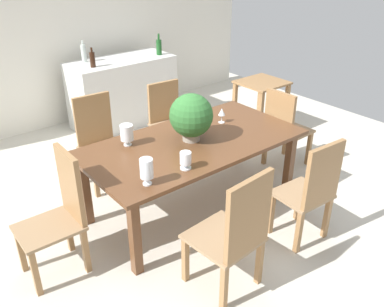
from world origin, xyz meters
name	(u,v)px	position (x,y,z in m)	size (l,w,h in m)	color
ground_plane	(175,194)	(0.00, 0.00, 0.00)	(7.04, 7.04, 0.00)	beige
back_wall	(57,30)	(0.00, 2.60, 1.30)	(6.40, 0.10, 2.60)	silver
dining_table	(193,148)	(0.00, -0.30, 0.66)	(2.06, 1.07, 0.74)	brown
chair_foot_end	(284,127)	(1.33, -0.30, 0.51)	(0.47, 0.43, 0.95)	olive
chair_head_end	(61,210)	(-1.32, -0.30, 0.54)	(0.48, 0.41, 1.02)	olive
chair_near_left	(236,231)	(-0.46, -1.34, 0.56)	(0.50, 0.51, 1.04)	olive
chair_far_right	(169,118)	(0.47, 0.74, 0.51)	(0.47, 0.51, 0.92)	olive
chair_near_right	(312,189)	(0.46, -1.32, 0.54)	(0.46, 0.43, 0.98)	olive
chair_far_left	(98,137)	(-0.46, 0.73, 0.53)	(0.46, 0.44, 0.98)	olive
flower_centerpiece	(191,116)	(0.00, -0.27, 0.98)	(0.40, 0.40, 0.45)	gray
crystal_vase_left	(127,133)	(-0.52, 0.01, 0.86)	(0.12, 0.12, 0.20)	silver
crystal_vase_center_near	(147,169)	(-0.75, -0.67, 0.87)	(0.10, 0.10, 0.22)	silver
crystal_vase_right	(186,159)	(-0.37, -0.66, 0.83)	(0.09, 0.09, 0.15)	silver
wine_glass	(222,112)	(0.50, -0.15, 0.85)	(0.07, 0.07, 0.15)	silver
kitchen_counter	(123,92)	(0.59, 2.00, 0.47)	(1.45, 0.65, 0.93)	silver
wine_bottle_clear	(92,59)	(0.12, 1.88, 1.04)	(0.07, 0.07, 0.25)	black
wine_bottle_dark	(84,53)	(0.15, 2.18, 1.05)	(0.07, 0.07, 0.28)	#B2BFB7
wine_bottle_amber	(159,47)	(1.14, 1.87, 1.05)	(0.08, 0.08, 0.29)	#194C1E
side_table	(261,95)	(1.86, 0.54, 0.55)	(0.59, 0.56, 0.73)	olive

